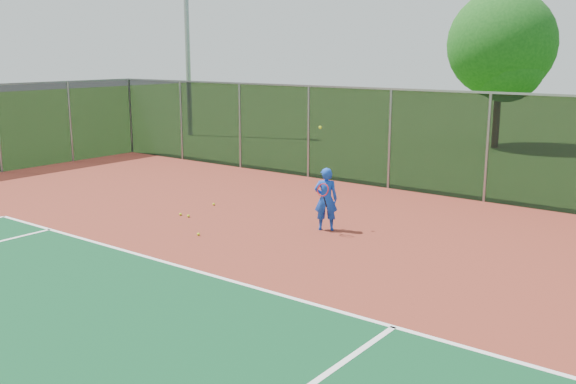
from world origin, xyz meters
name	(u,v)px	position (x,y,z in m)	size (l,w,h in m)	color
ground	(151,366)	(0.00, 0.00, 0.00)	(120.00, 120.00, 0.00)	#2D5D1A
court_apron	(250,317)	(0.00, 2.00, 0.01)	(30.00, 20.00, 0.02)	maroon
fence_back	(487,146)	(0.00, 12.00, 1.56)	(30.00, 0.06, 3.03)	black
tennis_player	(326,199)	(-1.87, 6.90, 0.76)	(0.64, 0.71, 2.41)	blue
practice_ball_0	(181,214)	(-5.55, 5.79, 0.06)	(0.07, 0.07, 0.07)	#C0D719
practice_ball_1	(188,216)	(-5.27, 5.79, 0.06)	(0.07, 0.07, 0.07)	#C0D719
practice_ball_3	(214,204)	(-5.66, 7.11, 0.06)	(0.07, 0.07, 0.07)	#C0D719
practice_ball_5	(198,234)	(-3.88, 4.76, 0.06)	(0.07, 0.07, 0.07)	#C0D719
tree_back_left	(503,49)	(-3.44, 22.62, 4.22)	(4.58, 4.58, 6.73)	#3C2315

